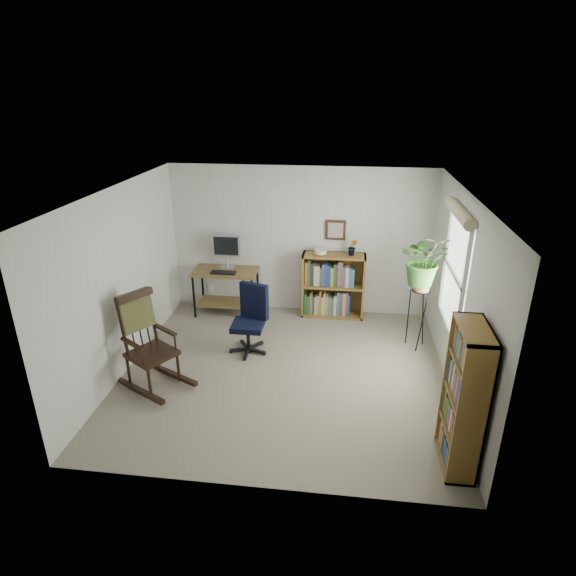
# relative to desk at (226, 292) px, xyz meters

# --- Properties ---
(floor) EXTENTS (4.20, 4.00, 0.00)m
(floor) POSITION_rel_desk_xyz_m (1.19, -1.70, -0.38)
(floor) COLOR gray
(floor) RESTS_ON ground
(ceiling) EXTENTS (4.20, 4.00, 0.00)m
(ceiling) POSITION_rel_desk_xyz_m (1.19, -1.70, 2.02)
(ceiling) COLOR silver
(ceiling) RESTS_ON ground
(wall_back) EXTENTS (4.20, 0.00, 2.40)m
(wall_back) POSITION_rel_desk_xyz_m (1.19, 0.30, 0.82)
(wall_back) COLOR silver
(wall_back) RESTS_ON ground
(wall_front) EXTENTS (4.20, 0.00, 2.40)m
(wall_front) POSITION_rel_desk_xyz_m (1.19, -3.70, 0.82)
(wall_front) COLOR silver
(wall_front) RESTS_ON ground
(wall_left) EXTENTS (0.00, 4.00, 2.40)m
(wall_left) POSITION_rel_desk_xyz_m (-0.91, -1.70, 0.82)
(wall_left) COLOR silver
(wall_left) RESTS_ON ground
(wall_right) EXTENTS (0.00, 4.00, 2.40)m
(wall_right) POSITION_rel_desk_xyz_m (3.29, -1.70, 0.82)
(wall_right) COLOR silver
(wall_right) RESTS_ON ground
(window) EXTENTS (0.12, 1.20, 1.50)m
(window) POSITION_rel_desk_xyz_m (3.25, -1.40, 1.02)
(window) COLOR silver
(window) RESTS_ON wall_right
(desk) EXTENTS (1.04, 0.57, 0.75)m
(desk) POSITION_rel_desk_xyz_m (0.00, 0.00, 0.00)
(desk) COLOR brown
(desk) RESTS_ON floor
(monitor) EXTENTS (0.46, 0.16, 0.56)m
(monitor) POSITION_rel_desk_xyz_m (0.00, 0.14, 0.66)
(monitor) COLOR #AFB0B4
(monitor) RESTS_ON desk
(keyboard) EXTENTS (0.40, 0.15, 0.02)m
(keyboard) POSITION_rel_desk_xyz_m (0.00, -0.12, 0.39)
(keyboard) COLOR black
(keyboard) RESTS_ON desk
(office_chair) EXTENTS (0.69, 0.69, 0.99)m
(office_chair) POSITION_rel_desk_xyz_m (0.61, -1.22, 0.12)
(office_chair) COLOR black
(office_chair) RESTS_ON floor
(rocking_chair) EXTENTS (1.25, 1.12, 1.24)m
(rocking_chair) POSITION_rel_desk_xyz_m (-0.40, -2.18, 0.25)
(rocking_chair) COLOR black
(rocking_chair) RESTS_ON floor
(low_bookshelf) EXTENTS (1.00, 0.33, 1.06)m
(low_bookshelf) POSITION_rel_desk_xyz_m (1.75, 0.12, 0.15)
(low_bookshelf) COLOR olive
(low_bookshelf) RESTS_ON floor
(tall_bookshelf) EXTENTS (0.29, 0.67, 1.52)m
(tall_bookshelf) POSITION_rel_desk_xyz_m (3.11, -3.12, 0.39)
(tall_bookshelf) COLOR olive
(tall_bookshelf) RESTS_ON floor
(plant_stand) EXTENTS (0.37, 0.37, 1.04)m
(plant_stand) POSITION_rel_desk_xyz_m (2.99, -0.77, 0.15)
(plant_stand) COLOR black
(plant_stand) RESTS_ON floor
(spider_plant) EXTENTS (1.69, 1.88, 1.47)m
(spider_plant) POSITION_rel_desk_xyz_m (2.99, -0.77, 1.32)
(spider_plant) COLOR #336B25
(spider_plant) RESTS_ON plant_stand
(potted_plant_small) EXTENTS (0.13, 0.24, 0.11)m
(potted_plant_small) POSITION_rel_desk_xyz_m (2.03, 0.13, 0.74)
(potted_plant_small) COLOR #336B25
(potted_plant_small) RESTS_ON low_bookshelf
(framed_picture) EXTENTS (0.32, 0.04, 0.32)m
(framed_picture) POSITION_rel_desk_xyz_m (1.75, 0.27, 1.04)
(framed_picture) COLOR black
(framed_picture) RESTS_ON wall_back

